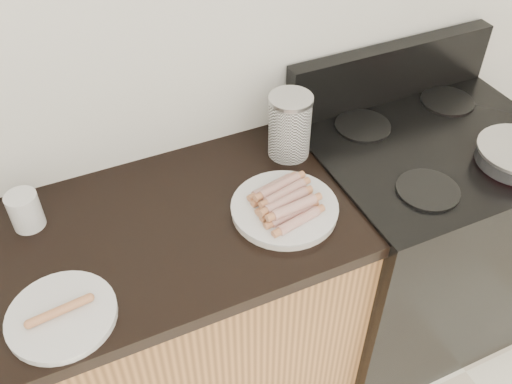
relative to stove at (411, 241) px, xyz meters
name	(u,v)px	position (x,y,z in m)	size (l,w,h in m)	color
wall_back	(152,33)	(-0.78, 0.32, 0.84)	(4.00, 0.04, 2.60)	silver
stove	(411,241)	(0.00, 0.00, 0.00)	(0.76, 0.65, 0.91)	black
stove_panel	(391,72)	(0.00, 0.28, 0.55)	(0.76, 0.06, 0.20)	black
burner_near_left	(428,190)	(-0.17, -0.17, 0.46)	(0.18, 0.18, 0.01)	black
burner_far_left	(363,126)	(-0.17, 0.17, 0.46)	(0.18, 0.18, 0.01)	black
burner_far_right	(447,101)	(0.17, 0.17, 0.46)	(0.18, 0.18, 0.01)	black
main_plate	(284,210)	(-0.57, -0.06, 0.45)	(0.29, 0.29, 0.02)	white
side_plate	(62,316)	(-1.19, -0.16, 0.45)	(0.25, 0.25, 0.02)	white
hotdog_pile	(285,201)	(-0.57, -0.06, 0.49)	(0.13, 0.20, 0.05)	brown
plain_sausages	(60,311)	(-1.19, -0.16, 0.47)	(0.14, 0.04, 0.02)	#D47958
canister	(290,126)	(-0.44, 0.17, 0.55)	(0.13, 0.13, 0.20)	white
mug	(25,211)	(-1.22, 0.18, 0.50)	(0.08, 0.08, 0.11)	white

